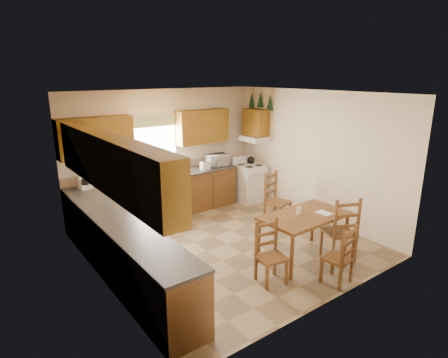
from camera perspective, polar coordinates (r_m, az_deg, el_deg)
floor at (r=6.94m, az=0.49°, el=-9.93°), size 4.50×4.50×0.00m
ceiling at (r=6.26m, az=0.54°, el=12.93°), size 4.50×4.50×0.00m
wall_left at (r=5.47m, az=-18.67°, el=-2.77°), size 4.50×4.50×0.00m
wall_right at (r=7.99m, az=13.53°, el=3.36°), size 4.50×4.50×0.00m
wall_back at (r=8.33m, az=-8.87°, el=4.11°), size 4.50×4.50×0.00m
wall_front at (r=4.95m, az=16.46°, el=-4.56°), size 4.50×4.50×0.00m
lower_cab_back at (r=8.14m, az=-9.94°, el=-2.85°), size 3.75×0.60×0.88m
lower_cab_left at (r=5.78m, az=-14.52°, el=-11.22°), size 0.60×3.60×0.88m
counter_back at (r=8.01m, az=-10.10°, el=0.27°), size 3.75×0.63×0.04m
counter_left at (r=5.59m, az=-14.84°, el=-7.01°), size 0.63×3.60×0.04m
backsplash at (r=8.23m, az=-11.04°, el=1.44°), size 3.75×0.01×0.18m
upper_cab_back_left at (r=7.50m, az=-18.98°, el=6.08°), size 1.41×0.33×0.75m
upper_cab_back_right at (r=8.53m, az=-3.32°, el=8.00°), size 1.25×0.33×0.75m
upper_cab_left at (r=5.25m, az=-16.94°, el=2.35°), size 0.33×3.60×0.75m
upper_cab_stove at (r=8.91m, az=4.87°, el=8.60°), size 0.33×0.62×0.62m
range_hood at (r=8.94m, az=4.57°, el=6.16°), size 0.44×0.62×0.12m
window_frame at (r=8.13m, az=-10.70°, el=5.18°), size 1.13×0.02×1.18m
window_pane at (r=8.13m, az=-10.69°, el=5.17°), size 1.05×0.01×1.10m
window_valance at (r=8.03m, az=-10.79°, el=8.65°), size 1.19×0.01×0.24m
sink_basin at (r=8.03m, az=-9.63°, el=0.63°), size 0.75×0.45×0.04m
pine_decal_a at (r=8.72m, az=7.01°, el=11.55°), size 0.22×0.22×0.36m
pine_decal_b at (r=8.95m, az=5.59°, el=11.95°), size 0.22×0.22×0.36m
pine_decal_c at (r=9.19m, az=4.22°, el=11.84°), size 0.22×0.22×0.36m
stove at (r=9.05m, az=3.93°, el=-0.71°), size 0.63×0.65×0.89m
coffeemaker at (r=7.49m, az=-20.44°, el=-0.06°), size 0.22×0.26×0.35m
paper_towel at (r=8.28m, az=-6.26°, el=2.15°), size 0.16×0.16×0.30m
toaster at (r=8.45m, az=-2.86°, el=2.07°), size 0.22×0.14×0.17m
microwave at (r=8.74m, az=-1.06°, el=2.89°), size 0.49×0.37×0.27m
dining_table at (r=6.44m, az=11.99°, el=-8.59°), size 1.49×0.87×0.79m
chair_near_left at (r=6.50m, az=17.17°, el=-7.15°), size 0.60×0.59×1.12m
chair_near_right at (r=5.83m, az=16.95°, el=-10.92°), size 0.43×0.42×0.92m
chair_far_left at (r=5.63m, az=7.26°, el=-11.19°), size 0.46×0.44×0.94m
chair_far_right at (r=7.73m, az=8.20°, el=-3.04°), size 0.55×0.53×1.07m
table_paper at (r=6.43m, az=14.98°, el=-5.01°), size 0.19×0.25×0.00m
table_card at (r=6.24m, az=11.30°, el=-4.79°), size 0.10×0.03×0.13m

